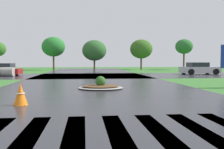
{
  "coord_description": "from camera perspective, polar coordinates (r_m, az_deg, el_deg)",
  "views": [
    {
      "loc": [
        -0.69,
        -2.02,
        1.51
      ],
      "look_at": [
        0.42,
        8.37,
        0.96
      ],
      "focal_mm": 41.87,
      "sensor_mm": 36.0,
      "label": 1
    }
  ],
  "objects": [
    {
      "name": "asphalt_roadway",
      "position": [
        12.14,
        -2.77,
        -4.11
      ],
      "size": [
        10.96,
        80.0,
        0.01
      ],
      "primitive_type": "cube",
      "color": "#2B2B30",
      "rests_on": "ground"
    },
    {
      "name": "car_blue_compact",
      "position": [
        28.54,
        -23.26,
        0.93
      ],
      "size": [
        4.3,
        2.35,
        1.26
      ],
      "rotation": [
        0.0,
        0.0,
        3.09
      ],
      "color": "maroon",
      "rests_on": "ground"
    },
    {
      "name": "median_island",
      "position": [
        14.11,
        -2.51,
        -2.56
      ],
      "size": [
        2.42,
        2.21,
        0.68
      ],
      "color": "#9E9B93",
      "rests_on": "ground"
    },
    {
      "name": "drainage_pipe_stack",
      "position": [
        27.6,
        -22.82,
        0.56
      ],
      "size": [
        2.61,
        1.45,
        0.88
      ],
      "color": "#9E9B93",
      "rests_on": "ground"
    },
    {
      "name": "background_treeline",
      "position": [
        43.89,
        -12.44,
        5.69
      ],
      "size": [
        41.74,
        5.12,
        5.76
      ],
      "color": "#4C3823",
      "rests_on": "ground"
    },
    {
      "name": "asphalt_cross_road",
      "position": [
        26.46,
        -4.56,
        -0.25
      ],
      "size": [
        90.0,
        9.87,
        0.01
      ],
      "primitive_type": "cube",
      "color": "#2B2B30",
      "rests_on": "ground"
    },
    {
      "name": "crosswalk_stripes",
      "position": [
        5.81,
        0.97,
        -12.02
      ],
      "size": [
        7.65,
        2.99,
        0.01
      ],
      "color": "white",
      "rests_on": "ground"
    },
    {
      "name": "traffic_cone",
      "position": [
        9.4,
        -19.34,
        -4.16
      ],
      "size": [
        0.48,
        0.48,
        0.74
      ],
      "color": "orange",
      "rests_on": "ground"
    },
    {
      "name": "car_silver_hatch",
      "position": [
        30.62,
        18.51,
        1.21
      ],
      "size": [
        4.28,
        2.24,
        1.32
      ],
      "rotation": [
        0.0,
        0.0,
        0.04
      ],
      "color": "#B7B7BF",
      "rests_on": "ground"
    }
  ]
}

